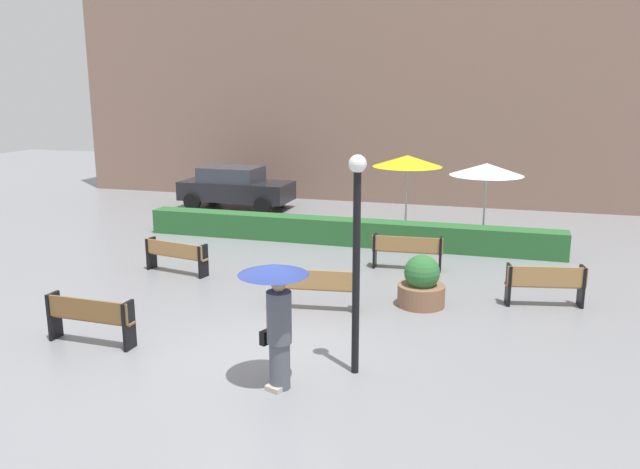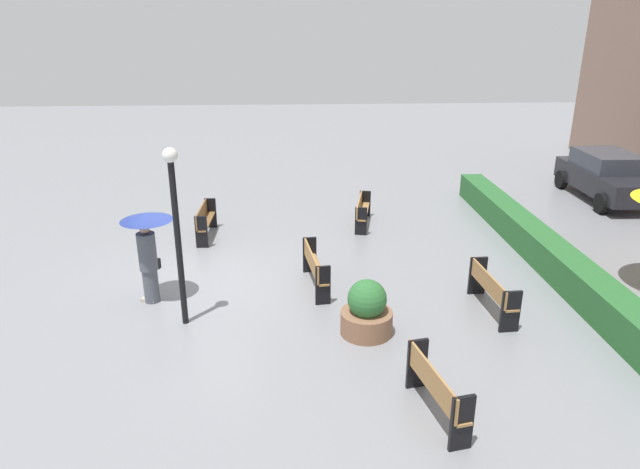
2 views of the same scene
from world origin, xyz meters
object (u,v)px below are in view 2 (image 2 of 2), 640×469
Objects in this scene: planter_pot at (367,311)px; parked_car at (607,176)px; bench_far_right at (436,387)px; lamp_post at (176,219)px; bench_near_left at (205,219)px; bench_far_left at (362,209)px; pedestrian_with_umbrella at (148,243)px; bench_back_row at (491,289)px; bench_mid_center at (314,265)px.

planter_pot is 12.38m from parked_car.
parked_car is at bearing 141.86° from bench_far_right.
parked_car is at bearing 121.21° from lamp_post.
bench_far_left is (-0.75, 4.45, -0.04)m from bench_near_left.
planter_pot is 0.26× the size of parked_car.
pedestrian_with_umbrella is at bearing -140.50° from lamp_post.
bench_back_row reaches higher than bench_far_left.
bench_far_right is 0.47× the size of lamp_post.
bench_mid_center is 3.45m from lamp_post.
pedestrian_with_umbrella is at bearing -63.77° from parked_car.
planter_pot is (0.71, -2.66, -0.05)m from bench_back_row.
bench_near_left is at bearing -126.18° from bench_back_row.
bench_back_row is 0.98× the size of bench_mid_center.
bench_back_row is at bearing 105.06° from planter_pot.
pedestrian_with_umbrella is (-0.90, -7.04, 0.81)m from bench_back_row.
bench_near_left reaches higher than bench_far_left.
bench_mid_center is at bearing -156.39° from planter_pot.
bench_back_row is 5.79m from bench_far_left.
pedestrian_with_umbrella reaches higher than bench_far_left.
bench_far_right is at bearing -38.14° from parked_car.
lamp_post is (-3.09, -4.24, 1.67)m from bench_far_right.
bench_far_right is 0.39× the size of parked_car.
bench_mid_center is 3.60m from pedestrian_with_umbrella.
bench_far_right is 2.60m from planter_pot.
pedestrian_with_umbrella is at bearing -82.69° from bench_mid_center.
bench_far_right is 0.90× the size of bench_mid_center.
planter_pot is at bearing 80.46° from lamp_post.
parked_car is (-6.68, 13.57, -0.51)m from pedestrian_with_umbrella.
bench_mid_center is at bearing 40.57° from bench_near_left.
bench_far_right is at bearing 29.45° from bench_near_left.
planter_pot reaches higher than bench_far_left.
bench_mid_center is at bearing -110.79° from bench_back_row.
bench_mid_center is at bearing -58.26° from parked_car.
bench_far_right is at bearing 53.88° from lamp_post.
pedestrian_with_umbrella is 0.56× the size of lamp_post.
bench_back_row is (4.70, 6.42, -0.02)m from bench_near_left.
parked_car is (-2.15, 8.50, 0.33)m from bench_far_left.
planter_pot is at bearing -47.88° from parked_car.
bench_back_row is at bearing 82.68° from pedestrian_with_umbrella.
bench_near_left is at bearing 170.76° from pedestrian_with_umbrella.
bench_near_left and bench_mid_center have the same top height.
bench_far_right is (3.21, -1.96, 0.00)m from bench_back_row.
bench_far_right is (7.91, 4.47, -0.01)m from bench_near_left.
lamp_post is (5.56, -4.23, 1.71)m from bench_far_left.
lamp_post reaches higher than pedestrian_with_umbrella.
bench_far_right is 1.49× the size of planter_pot.
planter_pot is at bearing 69.73° from pedestrian_with_umbrella.
bench_mid_center is 0.52× the size of lamp_post.
bench_near_left is 4.51m from bench_far_left.
bench_near_left is 0.96× the size of bench_back_row.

